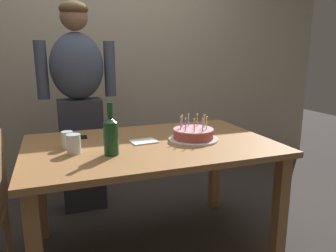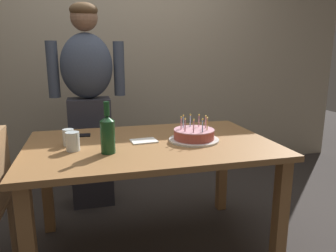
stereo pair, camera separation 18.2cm
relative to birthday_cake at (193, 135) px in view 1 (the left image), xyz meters
The scene contains 10 objects.
ground_plane 0.82m from the birthday_cake, behind, with size 10.00×10.00×0.00m, color #332D2B.
back_wall 1.69m from the birthday_cake, 99.78° to the left, with size 5.20×0.10×2.60m, color tan.
dining_table 0.31m from the birthday_cake, behind, with size 1.50×0.96×0.74m.
birthday_cake is the anchor object (origin of this frame).
water_glass_near 0.73m from the birthday_cake, behind, with size 0.08×0.08×0.11m, color silver.
water_glass_far 0.77m from the birthday_cake, behind, with size 0.07×0.07×0.10m, color silver.
wine_bottle 0.56m from the birthday_cake, 167.45° to the right, with size 0.08×0.08×0.29m.
cell_phone 0.77m from the birthday_cake, 156.63° to the left, with size 0.14×0.07×0.01m, color black.
napkin_stack 0.32m from the birthday_cake, 169.08° to the left, with size 0.16×0.12×0.01m, color white.
person_man_bearded 1.04m from the birthday_cake, 126.97° to the left, with size 0.61×0.27×1.66m.
Camera 1 is at (-0.55, -1.82, 1.28)m, focal length 34.10 mm.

